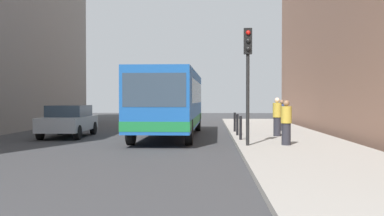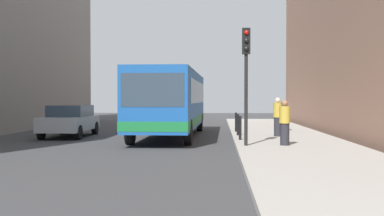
{
  "view_description": "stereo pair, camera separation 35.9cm",
  "coord_description": "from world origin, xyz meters",
  "px_view_note": "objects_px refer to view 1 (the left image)",
  "views": [
    {
      "loc": [
        2.25,
        -18.05,
        1.8
      ],
      "look_at": [
        1.46,
        1.77,
        1.39
      ],
      "focal_mm": 43.67,
      "sensor_mm": 36.0,
      "label": 1
    },
    {
      "loc": [
        2.61,
        -18.03,
        1.8
      ],
      "look_at": [
        1.46,
        1.77,
        1.39
      ],
      "focal_mm": 43.67,
      "sensor_mm": 36.0,
      "label": 2
    }
  ],
  "objects_px": {
    "car_beside_bus": "(69,120)",
    "pedestrian_far_sidewalk": "(282,115)",
    "bollard_near": "(241,128)",
    "pedestrian_near_signal": "(286,123)",
    "bollard_far": "(235,122)",
    "traffic_light": "(248,64)",
    "pedestrian_mid_sidewalk": "(277,117)",
    "bollard_mid": "(237,125)",
    "bus": "(170,100)"
  },
  "relations": [
    {
      "from": "bus",
      "to": "pedestrian_near_signal",
      "type": "xyz_separation_m",
      "value": [
        4.57,
        -5.34,
        -0.79
      ]
    },
    {
      "from": "car_beside_bus",
      "to": "pedestrian_near_signal",
      "type": "height_order",
      "value": "pedestrian_near_signal"
    },
    {
      "from": "car_beside_bus",
      "to": "bollard_far",
      "type": "distance_m",
      "value": 8.02
    },
    {
      "from": "car_beside_bus",
      "to": "pedestrian_mid_sidewalk",
      "type": "xyz_separation_m",
      "value": [
        9.54,
        -1.03,
        0.21
      ]
    },
    {
      "from": "bollard_near",
      "to": "pedestrian_far_sidewalk",
      "type": "xyz_separation_m",
      "value": [
        2.43,
        5.31,
        0.31
      ]
    },
    {
      "from": "bollard_near",
      "to": "pedestrian_near_signal",
      "type": "distance_m",
      "value": 2.59
    },
    {
      "from": "bus",
      "to": "bollard_mid",
      "type": "relative_size",
      "value": 11.64
    },
    {
      "from": "bollard_near",
      "to": "bollard_mid",
      "type": "relative_size",
      "value": 1.0
    },
    {
      "from": "car_beside_bus",
      "to": "pedestrian_mid_sidewalk",
      "type": "relative_size",
      "value": 2.63
    },
    {
      "from": "bollard_near",
      "to": "pedestrian_far_sidewalk",
      "type": "relative_size",
      "value": 0.6
    },
    {
      "from": "traffic_light",
      "to": "pedestrian_mid_sidewalk",
      "type": "relative_size",
      "value": 2.43
    },
    {
      "from": "pedestrian_near_signal",
      "to": "pedestrian_far_sidewalk",
      "type": "bearing_deg",
      "value": 1.26
    },
    {
      "from": "bollard_near",
      "to": "pedestrian_near_signal",
      "type": "bearing_deg",
      "value": -55.06
    },
    {
      "from": "bollard_near",
      "to": "traffic_light",
      "type": "bearing_deg",
      "value": -87.5
    },
    {
      "from": "bollard_mid",
      "to": "pedestrian_far_sidewalk",
      "type": "relative_size",
      "value": 0.6
    },
    {
      "from": "car_beside_bus",
      "to": "bollard_near",
      "type": "distance_m",
      "value": 8.34
    },
    {
      "from": "traffic_light",
      "to": "pedestrian_far_sidewalk",
      "type": "distance_m",
      "value": 8.21
    },
    {
      "from": "bus",
      "to": "bollard_far",
      "type": "height_order",
      "value": "bus"
    },
    {
      "from": "traffic_light",
      "to": "bollard_near",
      "type": "xyz_separation_m",
      "value": [
        -0.1,
        2.29,
        -2.38
      ]
    },
    {
      "from": "bollard_mid",
      "to": "pedestrian_near_signal",
      "type": "height_order",
      "value": "pedestrian_near_signal"
    },
    {
      "from": "bollard_mid",
      "to": "pedestrian_far_sidewalk",
      "type": "xyz_separation_m",
      "value": [
        2.43,
        3.02,
        0.31
      ]
    },
    {
      "from": "pedestrian_near_signal",
      "to": "pedestrian_far_sidewalk",
      "type": "relative_size",
      "value": 1.0
    },
    {
      "from": "bollard_far",
      "to": "pedestrian_near_signal",
      "type": "bearing_deg",
      "value": -77.6
    },
    {
      "from": "bollard_near",
      "to": "car_beside_bus",
      "type": "bearing_deg",
      "value": 160.0
    },
    {
      "from": "bus",
      "to": "bollard_near",
      "type": "xyz_separation_m",
      "value": [
        3.09,
        -3.24,
        -1.1
      ]
    },
    {
      "from": "bollard_mid",
      "to": "traffic_light",
      "type": "bearing_deg",
      "value": -88.75
    },
    {
      "from": "bollard_near",
      "to": "bus",
      "type": "bearing_deg",
      "value": 133.71
    },
    {
      "from": "bollard_far",
      "to": "bus",
      "type": "bearing_deg",
      "value": -156.48
    },
    {
      "from": "car_beside_bus",
      "to": "bollard_mid",
      "type": "bearing_deg",
      "value": 174.47
    },
    {
      "from": "bollard_mid",
      "to": "pedestrian_mid_sidewalk",
      "type": "bearing_deg",
      "value": -15.47
    },
    {
      "from": "car_beside_bus",
      "to": "pedestrian_near_signal",
      "type": "bearing_deg",
      "value": 150.51
    },
    {
      "from": "pedestrian_near_signal",
      "to": "car_beside_bus",
      "type": "bearing_deg",
      "value": 70.59
    },
    {
      "from": "car_beside_bus",
      "to": "traffic_light",
      "type": "bearing_deg",
      "value": 145.59
    },
    {
      "from": "traffic_light",
      "to": "bollard_far",
      "type": "distance_m",
      "value": 7.28
    },
    {
      "from": "bollard_near",
      "to": "pedestrian_near_signal",
      "type": "relative_size",
      "value": 0.6
    },
    {
      "from": "bollard_mid",
      "to": "pedestrian_mid_sidewalk",
      "type": "height_order",
      "value": "pedestrian_mid_sidewalk"
    },
    {
      "from": "car_beside_bus",
      "to": "pedestrian_far_sidewalk",
      "type": "height_order",
      "value": "pedestrian_far_sidewalk"
    },
    {
      "from": "traffic_light",
      "to": "bollard_mid",
      "type": "relative_size",
      "value": 4.32
    },
    {
      "from": "bollard_far",
      "to": "pedestrian_mid_sidewalk",
      "type": "distance_m",
      "value": 3.27
    },
    {
      "from": "bollard_far",
      "to": "pedestrian_mid_sidewalk",
      "type": "relative_size",
      "value": 0.56
    },
    {
      "from": "bollard_far",
      "to": "pedestrian_far_sidewalk",
      "type": "relative_size",
      "value": 0.6
    },
    {
      "from": "bollard_mid",
      "to": "bus",
      "type": "bearing_deg",
      "value": 163.01
    },
    {
      "from": "bus",
      "to": "pedestrian_mid_sidewalk",
      "type": "relative_size",
      "value": 6.55
    },
    {
      "from": "traffic_light",
      "to": "bollard_near",
      "type": "bearing_deg",
      "value": 92.5
    },
    {
      "from": "bollard_mid",
      "to": "bollard_far",
      "type": "xyz_separation_m",
      "value": [
        0.0,
        2.29,
        0.0
      ]
    },
    {
      "from": "bus",
      "to": "bollard_far",
      "type": "distance_m",
      "value": 3.55
    },
    {
      "from": "pedestrian_near_signal",
      "to": "traffic_light",
      "type": "bearing_deg",
      "value": 106.48
    },
    {
      "from": "bus",
      "to": "pedestrian_far_sidewalk",
      "type": "distance_m",
      "value": 5.95
    },
    {
      "from": "car_beside_bus",
      "to": "pedestrian_mid_sidewalk",
      "type": "bearing_deg",
      "value": 172.38
    },
    {
      "from": "car_beside_bus",
      "to": "traffic_light",
      "type": "xyz_separation_m",
      "value": [
        7.93,
        -5.14,
        2.22
      ]
    }
  ]
}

